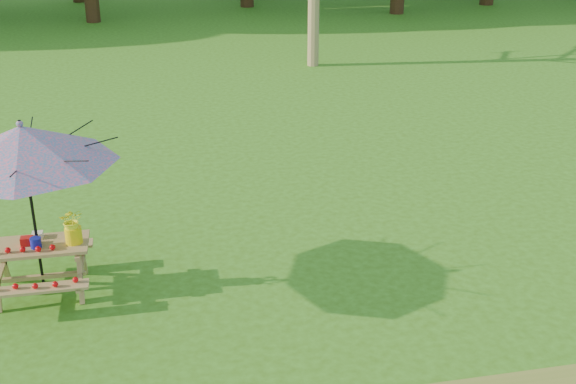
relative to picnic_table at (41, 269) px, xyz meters
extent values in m
plane|color=#376413|center=(3.11, -0.50, -0.33)|extent=(120.00, 120.00, 0.00)
cube|color=#A08248|center=(0.00, 0.00, 0.32)|extent=(1.20, 0.62, 0.04)
cube|color=#A08248|center=(0.00, -0.55, 0.03)|extent=(1.20, 0.22, 0.04)
cube|color=#A08248|center=(0.00, 0.55, 0.03)|extent=(1.20, 0.22, 0.04)
cylinder|color=black|center=(0.00, 0.00, 0.80)|extent=(0.04, 0.04, 2.25)
cone|color=teal|center=(0.00, 0.00, 1.62)|extent=(2.20, 2.20, 0.47)
sphere|color=teal|center=(0.00, 0.00, 1.88)|extent=(0.08, 0.08, 0.08)
cube|color=#B8100E|center=(-0.12, 0.02, 0.39)|extent=(0.14, 0.12, 0.10)
cylinder|color=#121696|center=(0.00, -0.09, 0.41)|extent=(0.13, 0.13, 0.13)
cube|color=silver|center=(-0.02, 0.20, 0.38)|extent=(0.13, 0.13, 0.07)
cylinder|color=yellow|center=(0.44, -0.04, 0.45)|extent=(0.21, 0.21, 0.21)
imported|color=#FEFF28|center=(0.44, -0.04, 0.65)|extent=(0.29, 0.26, 0.31)
camera|label=1|loc=(1.41, -8.32, 4.33)|focal=45.00mm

